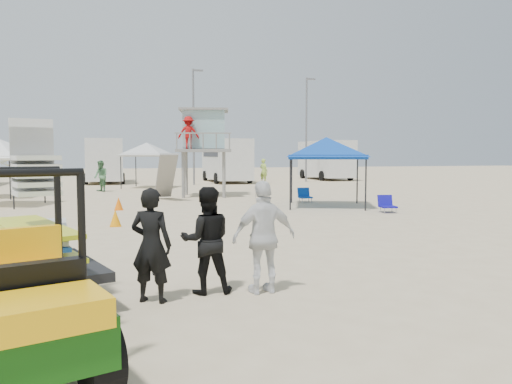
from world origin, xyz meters
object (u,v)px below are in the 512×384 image
object	(u,v)px
lifeguard_tower	(202,133)
canopy_blue	(326,141)
utility_cart	(6,281)
surf_trailer	(40,239)
man_left	(151,245)

from	to	relation	value
lifeguard_tower	canopy_blue	world-z (taller)	lifeguard_tower
utility_cart	surf_trailer	world-z (taller)	surf_trailer
utility_cart	lifeguard_tower	size ratio (longest dim) A/B	0.66
utility_cart	lifeguard_tower	distance (m)	20.79
utility_cart	surf_trailer	distance (m)	2.34
lifeguard_tower	canopy_blue	bearing A→B (deg)	-58.34
man_left	surf_trailer	bearing A→B (deg)	16.17
man_left	lifeguard_tower	world-z (taller)	lifeguard_tower
man_left	canopy_blue	xyz separation A→B (m)	(7.90, 11.49, 1.85)
surf_trailer	man_left	world-z (taller)	surf_trailer
surf_trailer	man_left	distance (m)	1.55
surf_trailer	man_left	xyz separation A→B (m)	(1.52, -0.30, -0.11)
utility_cart	man_left	distance (m)	2.54
man_left	lifeguard_tower	xyz separation A→B (m)	(3.95, 17.89, 2.38)
lifeguard_tower	utility_cart	bearing A→B (deg)	-105.36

